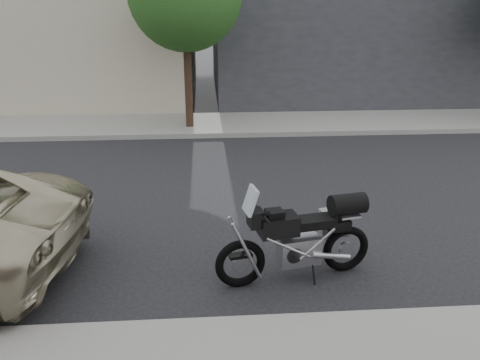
% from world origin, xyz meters
% --- Properties ---
extents(ground, '(120.00, 120.00, 0.00)m').
position_xyz_m(ground, '(0.00, 0.00, 0.00)').
color(ground, black).
rests_on(ground, ground).
extents(far_sidewalk, '(44.00, 3.00, 0.15)m').
position_xyz_m(far_sidewalk, '(0.00, -6.50, 0.07)').
color(far_sidewalk, gray).
rests_on(far_sidewalk, ground).
extents(far_building_dark, '(16.00, 11.00, 7.00)m').
position_xyz_m(far_building_dark, '(-7.00, -13.50, 3.50)').
color(far_building_dark, '#2C2D32').
rests_on(far_building_dark, ground).
extents(far_building_cream, '(14.00, 11.00, 8.00)m').
position_xyz_m(far_building_cream, '(9.00, -13.50, 4.00)').
color(far_building_cream, '#B7AD92').
rests_on(far_building_cream, ground).
extents(motorcycle, '(2.33, 1.03, 1.49)m').
position_xyz_m(motorcycle, '(0.08, 2.89, 0.64)').
color(motorcycle, black).
rests_on(motorcycle, ground).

